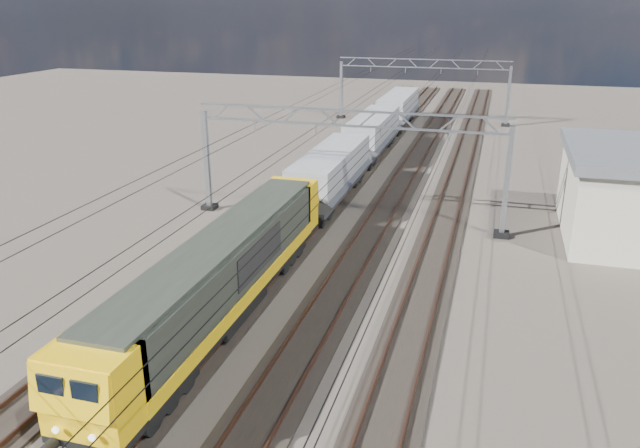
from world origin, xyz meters
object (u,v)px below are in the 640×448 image
(catenary_gantry_mid, at_px, (347,162))
(hopper_wagon_mid, at_px, (372,132))
(catenary_gantry_far, at_px, (422,88))
(locomotive, at_px, (223,272))
(hopper_wagon_third, at_px, (398,107))
(hopper_wagon_lead, at_px, (331,172))

(catenary_gantry_mid, height_order, hopper_wagon_mid, catenary_gantry_mid)
(catenary_gantry_far, xyz_separation_m, locomotive, (-2.00, -50.10, -1.58))
(locomotive, relative_size, hopper_wagon_third, 1.62)
(locomotive, distance_m, hopper_wagon_third, 46.10)
(locomotive, distance_m, hopper_wagon_lead, 17.70)
(catenary_gantry_mid, height_order, hopper_wagon_third, catenary_gantry_mid)
(hopper_wagon_third, bearing_deg, catenary_gantry_far, 63.46)
(catenary_gantry_mid, height_order, catenary_gantry_far, same)
(hopper_wagon_third, bearing_deg, hopper_wagon_lead, -90.00)
(catenary_gantry_mid, distance_m, catenary_gantry_far, 36.00)
(locomotive, bearing_deg, hopper_wagon_lead, 90.00)
(hopper_wagon_mid, bearing_deg, catenary_gantry_far, 83.73)
(hopper_wagon_lead, bearing_deg, catenary_gantry_far, 86.47)
(locomotive, height_order, hopper_wagon_third, locomotive)
(catenary_gantry_far, height_order, locomotive, catenary_gantry_far)
(locomotive, xyz_separation_m, hopper_wagon_mid, (-0.00, 31.90, -0.09))
(catenary_gantry_far, bearing_deg, hopper_wagon_mid, -96.27)
(hopper_wagon_mid, bearing_deg, hopper_wagon_third, 90.00)
(catenary_gantry_far, bearing_deg, locomotive, -92.29)
(hopper_wagon_third, bearing_deg, hopper_wagon_mid, -90.00)
(hopper_wagon_mid, bearing_deg, hopper_wagon_lead, -90.00)
(locomotive, bearing_deg, catenary_gantry_mid, 81.93)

